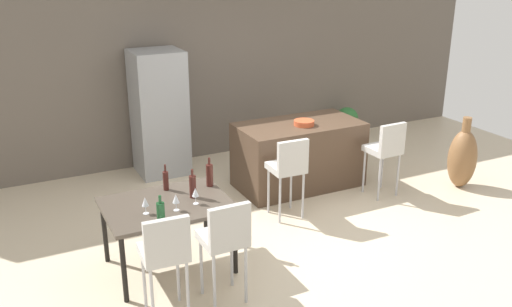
# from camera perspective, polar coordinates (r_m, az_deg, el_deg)

# --- Properties ---
(ground_plane) EXTENTS (10.00, 10.00, 0.00)m
(ground_plane) POSITION_cam_1_polar(r_m,az_deg,el_deg) (7.08, 3.88, -6.46)
(ground_plane) COLOR beige
(back_wall) EXTENTS (10.00, 0.12, 2.90)m
(back_wall) POSITION_cam_1_polar(r_m,az_deg,el_deg) (8.91, -4.64, 8.92)
(back_wall) COLOR #665B51
(back_wall) RESTS_ON ground_plane
(kitchen_island) EXTENTS (1.72, 0.91, 0.92)m
(kitchen_island) POSITION_cam_1_polar(r_m,az_deg,el_deg) (7.85, 4.37, -0.12)
(kitchen_island) COLOR #4C3828
(kitchen_island) RESTS_ON ground_plane
(bar_chair_left) EXTENTS (0.41, 0.41, 1.05)m
(bar_chair_left) POSITION_cam_1_polar(r_m,az_deg,el_deg) (6.78, 3.35, -1.24)
(bar_chair_left) COLOR beige
(bar_chair_left) RESTS_ON ground_plane
(bar_chair_middle) EXTENTS (0.41, 0.41, 1.05)m
(bar_chair_middle) POSITION_cam_1_polar(r_m,az_deg,el_deg) (7.60, 13.18, 0.61)
(bar_chair_middle) COLOR beige
(bar_chair_middle) RESTS_ON ground_plane
(dining_table) EXTENTS (1.26, 0.95, 0.74)m
(dining_table) POSITION_cam_1_polar(r_m,az_deg,el_deg) (5.78, -9.10, -5.66)
(dining_table) COLOR #4C4238
(dining_table) RESTS_ON ground_plane
(dining_chair_near) EXTENTS (0.42, 0.42, 1.05)m
(dining_chair_near) POSITION_cam_1_polar(r_m,az_deg,el_deg) (4.99, -9.31, -9.76)
(dining_chair_near) COLOR beige
(dining_chair_near) RESTS_ON ground_plane
(dining_chair_far) EXTENTS (0.40, 0.40, 1.05)m
(dining_chair_far) POSITION_cam_1_polar(r_m,az_deg,el_deg) (5.15, -3.17, -8.46)
(dining_chair_far) COLOR beige
(dining_chair_far) RESTS_ON ground_plane
(wine_bottle_inner) EXTENTS (0.08, 0.08, 0.33)m
(wine_bottle_inner) POSITION_cam_1_polar(r_m,az_deg,el_deg) (6.06, -4.78, -2.19)
(wine_bottle_inner) COLOR #471E19
(wine_bottle_inner) RESTS_ON dining_table
(wine_bottle_right) EXTENTS (0.08, 0.08, 0.28)m
(wine_bottle_right) POSITION_cam_1_polar(r_m,az_deg,el_deg) (5.33, -9.73, -5.94)
(wine_bottle_right) COLOR #194723
(wine_bottle_right) RESTS_ON dining_table
(wine_bottle_left) EXTENTS (0.07, 0.07, 0.31)m
(wine_bottle_left) POSITION_cam_1_polar(r_m,az_deg,el_deg) (5.80, -6.50, -3.34)
(wine_bottle_left) COLOR #471E19
(wine_bottle_left) RESTS_ON dining_table
(wine_bottle_near) EXTENTS (0.06, 0.06, 0.29)m
(wine_bottle_near) POSITION_cam_1_polar(r_m,az_deg,el_deg) (6.03, -9.22, -2.72)
(wine_bottle_near) COLOR #471E19
(wine_bottle_near) RESTS_ON dining_table
(wine_glass_middle) EXTENTS (0.07, 0.07, 0.17)m
(wine_glass_middle) POSITION_cam_1_polar(r_m,az_deg,el_deg) (5.54, -8.21, -4.62)
(wine_glass_middle) COLOR silver
(wine_glass_middle) RESTS_ON dining_table
(wine_glass_far) EXTENTS (0.07, 0.07, 0.17)m
(wine_glass_far) POSITION_cam_1_polar(r_m,az_deg,el_deg) (5.52, -11.28, -4.90)
(wine_glass_far) COLOR silver
(wine_glass_far) RESTS_ON dining_table
(wine_glass_end) EXTENTS (0.07, 0.07, 0.17)m
(wine_glass_end) POSITION_cam_1_polar(r_m,az_deg,el_deg) (5.65, -6.23, -4.00)
(wine_glass_end) COLOR silver
(wine_glass_end) RESTS_ON dining_table
(refrigerator) EXTENTS (0.72, 0.68, 1.84)m
(refrigerator) POSITION_cam_1_polar(r_m,az_deg,el_deg) (8.30, -9.89, 4.10)
(refrigerator) COLOR #939699
(refrigerator) RESTS_ON ground_plane
(fruit_bowl) EXTENTS (0.28, 0.28, 0.07)m
(fruit_bowl) POSITION_cam_1_polar(r_m,az_deg,el_deg) (7.61, 4.94, 3.15)
(fruit_bowl) COLOR #C6512D
(fruit_bowl) RESTS_ON kitchen_island
(floor_vase) EXTENTS (0.39, 0.39, 1.02)m
(floor_vase) POSITION_cam_1_polar(r_m,az_deg,el_deg) (8.31, 20.37, -0.44)
(floor_vase) COLOR brown
(floor_vase) RESTS_ON ground_plane
(potted_plant) EXTENTS (0.40, 0.40, 0.60)m
(potted_plant) POSITION_cam_1_polar(r_m,az_deg,el_deg) (9.90, 9.27, 3.28)
(potted_plant) COLOR beige
(potted_plant) RESTS_ON ground_plane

